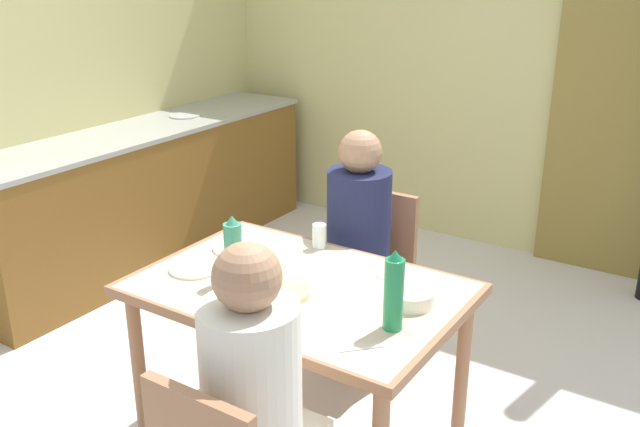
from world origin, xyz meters
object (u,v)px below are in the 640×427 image
object	(u,v)px
chair_far_diner	(370,268)
water_bottle_green_far	(233,251)
water_bottle_green_near	(394,292)
serving_bowl_center	(411,297)
person_near_diner	(254,379)
kitchen_counter	(149,193)
person_far_diner	(357,223)
dining_table	(299,304)

from	to	relation	value
chair_far_diner	water_bottle_green_far	distance (m)	0.97
water_bottle_green_near	serving_bowl_center	xyz separation A→B (m)	(-0.02, 0.19, -0.11)
person_near_diner	water_bottle_green_near	size ratio (longest dim) A/B	2.63
water_bottle_green_near	water_bottle_green_far	size ratio (longest dim) A/B	1.07
person_near_diner	serving_bowl_center	distance (m)	0.75
water_bottle_green_near	kitchen_counter	bearing A→B (deg)	153.93
chair_far_diner	person_near_diner	bearing A→B (deg)	105.44
water_bottle_green_near	water_bottle_green_far	xyz separation A→B (m)	(-0.69, -0.01, -0.01)
chair_far_diner	person_far_diner	bearing A→B (deg)	90.00
chair_far_diner	dining_table	bearing A→B (deg)	98.06
chair_far_diner	water_bottle_green_far	world-z (taller)	water_bottle_green_far
kitchen_counter	dining_table	distance (m)	2.29
dining_table	water_bottle_green_near	size ratio (longest dim) A/B	4.30
chair_far_diner	water_bottle_green_near	xyz separation A→B (m)	(0.57, -0.87, 0.39)
kitchen_counter	water_bottle_green_far	world-z (taller)	water_bottle_green_far
person_far_diner	water_bottle_green_far	world-z (taller)	person_far_diner
kitchen_counter	serving_bowl_center	world-z (taller)	kitchen_counter
person_near_diner	water_bottle_green_near	distance (m)	0.58
dining_table	water_bottle_green_far	distance (m)	0.33
kitchen_counter	water_bottle_green_near	xyz separation A→B (m)	(2.45, -1.20, 0.44)
chair_far_diner	water_bottle_green_near	bearing A→B (deg)	123.06
chair_far_diner	water_bottle_green_far	bearing A→B (deg)	81.87
kitchen_counter	person_far_diner	world-z (taller)	person_far_diner
dining_table	water_bottle_green_far	world-z (taller)	water_bottle_green_far
water_bottle_green_near	person_near_diner	bearing A→B (deg)	-108.31
person_near_diner	person_far_diner	distance (m)	1.33
water_bottle_green_near	water_bottle_green_far	bearing A→B (deg)	-179.50
person_far_diner	water_bottle_green_far	size ratio (longest dim) A/B	2.82
person_near_diner	water_bottle_green_near	world-z (taller)	person_near_diner
person_far_diner	serving_bowl_center	bearing A→B (deg)	135.04
dining_table	person_far_diner	size ratio (longest dim) A/B	1.63
chair_far_diner	water_bottle_green_far	xyz separation A→B (m)	(-0.13, -0.88, 0.38)
kitchen_counter	water_bottle_green_far	distance (m)	2.17
kitchen_counter	dining_table	world-z (taller)	kitchen_counter
water_bottle_green_far	chair_far_diner	bearing A→B (deg)	81.87
dining_table	water_bottle_green_near	world-z (taller)	water_bottle_green_near
person_near_diner	water_bottle_green_near	bearing A→B (deg)	71.69
person_far_diner	water_bottle_green_near	world-z (taller)	person_far_diner
dining_table	person_near_diner	bearing A→B (deg)	-66.27
person_far_diner	kitchen_counter	bearing A→B (deg)	-13.80
water_bottle_green_far	person_far_diner	bearing A→B (deg)	80.40
kitchen_counter	chair_far_diner	world-z (taller)	kitchen_counter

